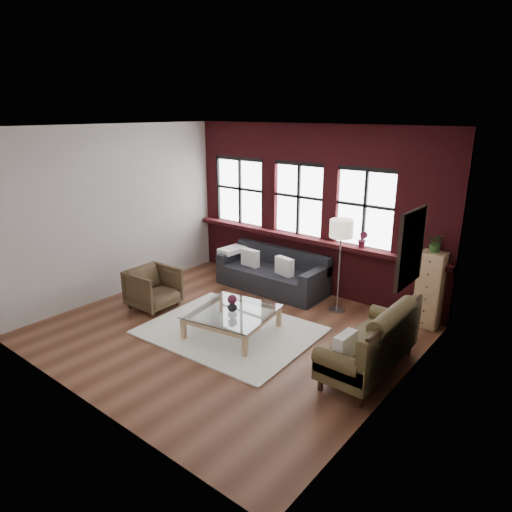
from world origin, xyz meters
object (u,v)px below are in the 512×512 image
Objects in this scene: vintage_settee at (370,339)px; drawer_chest at (430,289)px; floor_lamp at (339,263)px; armchair at (153,288)px; dark_sofa at (272,270)px; vase at (232,306)px; coffee_table at (233,322)px.

vintage_settee is 1.44× the size of drawer_chest.
armchair is at bearing -144.42° from floor_lamp.
vase is at bearing -71.15° from dark_sofa.
vase is (0.66, -1.92, 0.08)m from dark_sofa.
drawer_chest is at bearing 44.42° from coffee_table.
drawer_chest is (2.97, 0.35, 0.24)m from dark_sofa.
dark_sofa is at bearing -173.36° from drawer_chest.
floor_lamp is (0.87, 1.82, 0.71)m from coffee_table.
dark_sofa is 2.04m from coffee_table.
floor_lamp is (2.69, 1.93, 0.55)m from armchair.
coffee_table is 3.27m from drawer_chest.
floor_lamp is at bearing 131.21° from vintage_settee.
floor_lamp is at bearing -56.62° from armchair.
armchair is (-4.00, -0.43, -0.12)m from vintage_settee.
floor_lamp is (-1.31, 1.49, 0.42)m from vintage_settee.
drawer_chest is at bearing 85.94° from vintage_settee.
dark_sofa is 3.00m from drawer_chest.
floor_lamp reaches higher than coffee_table.
drawer_chest is at bearing 6.64° from dark_sofa.
dark_sofa is at bearing 150.69° from vintage_settee.
drawer_chest reaches higher than vase.
coffee_table is (-2.18, -0.33, -0.29)m from vintage_settee.
dark_sofa is 2.04m from vase.
vase is at bearing 45.00° from coffee_table.
vase is at bearing -88.99° from armchair.
vintage_settee is (2.84, -1.59, 0.09)m from dark_sofa.
drawer_chest reaches higher than coffee_table.
dark_sofa is at bearing -32.01° from armchair.
floor_lamp reaches higher than vintage_settee.
floor_lamp is at bearing 64.40° from coffee_table.
vase is (-2.18, -0.33, -0.01)m from vintage_settee.
dark_sofa is 2.34m from armchair.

